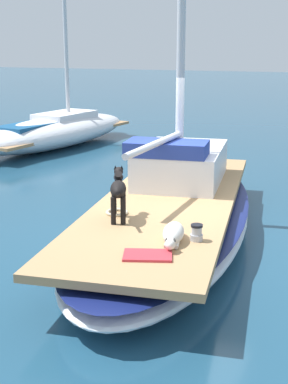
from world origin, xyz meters
The scene contains 9 objects.
ground_plane centered at (0.00, 0.00, 0.00)m, with size 120.00×120.00×0.00m, color navy.
sailboat_main centered at (0.00, 0.00, 0.34)m, with size 3.65×7.55×0.66m.
cabin_house centered at (-0.19, 1.10, 1.01)m, with size 1.74×2.42×0.84m.
dog_black centered at (-0.27, -1.28, 1.08)m, with size 0.47×0.89×0.70m.
dog_white centered at (0.75, -1.85, 0.77)m, with size 0.40×0.94×0.22m.
deck_winch centered at (1.00, -1.68, 0.76)m, with size 0.16×0.16×0.21m.
coiled_rope centered at (-0.40, -1.07, 0.68)m, with size 0.32×0.32×0.04m, color beige.
deck_towel centered at (0.65, -2.41, 0.68)m, with size 0.56×0.36×0.03m, color #C6333D.
moored_boat_port_side centered at (-6.07, 6.29, 0.52)m, with size 2.80×6.85×8.21m.
Camera 1 is at (2.88, -7.74, 3.00)m, focal length 50.31 mm.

